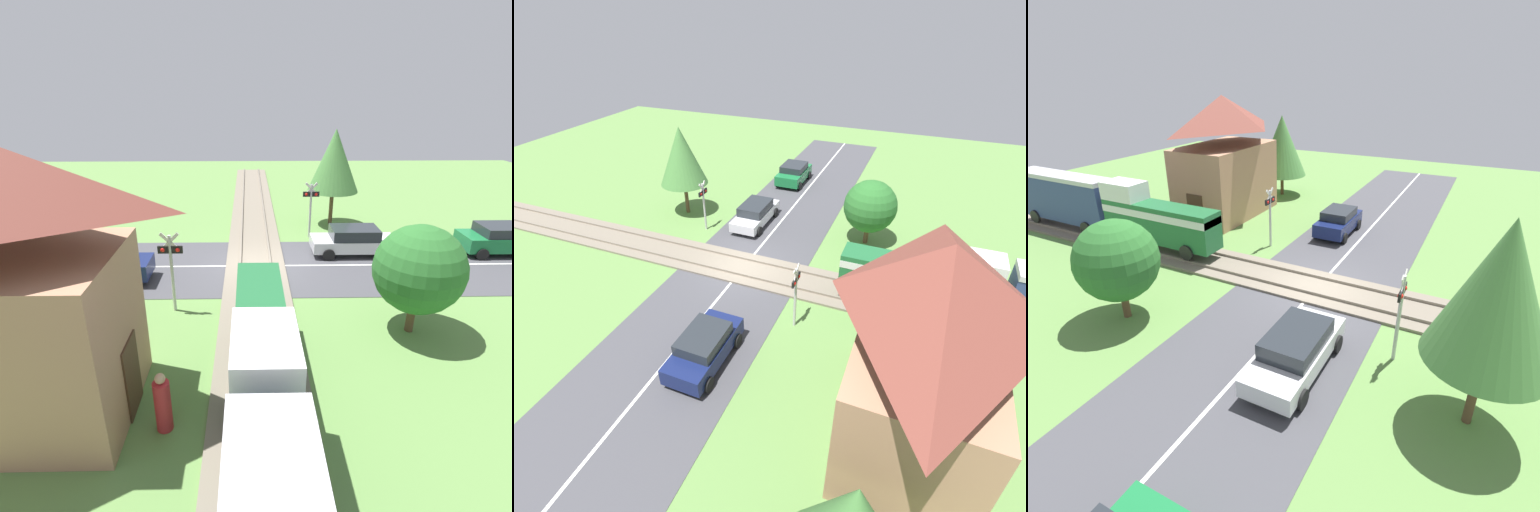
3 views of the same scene
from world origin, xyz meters
TOP-DOWN VIEW (x-y plane):
  - ground_plane at (0.00, 0.00)m, footprint 60.00×60.00m
  - road_surface at (0.00, 0.00)m, footprint 48.00×6.40m
  - track_bed at (0.00, 0.00)m, footprint 2.80×48.00m
  - train at (0.00, 12.45)m, footprint 1.58×13.92m
  - car_near_crossing at (-5.01, -1.44)m, footprint 4.25×1.85m
  - car_far_side at (6.45, 1.44)m, footprint 3.72×1.82m
  - car_behind_queue at (-12.43, -1.44)m, footprint 3.72×2.00m
  - crossing_signal_west_approach at (-3.14, -4.03)m, footprint 0.90×0.18m
  - crossing_signal_east_approach at (3.14, 4.03)m, footprint 0.90×0.18m
  - pedestrian_by_station at (2.43, 9.82)m, footprint 0.41×0.41m
  - tree_roadside_hedge at (-5.29, 5.58)m, footprint 3.00×3.00m
  - tree_beyond_track at (-4.79, -6.37)m, footprint 3.03×3.03m

SIDE VIEW (x-z plane):
  - ground_plane at x=0.00m, z-range 0.00..0.00m
  - road_surface at x=0.00m, z-range 0.00..0.02m
  - track_bed at x=0.00m, z-range -0.05..0.19m
  - car_near_crossing at x=-5.01m, z-range 0.04..1.47m
  - pedestrian_by_station at x=2.43m, z-range -0.07..1.59m
  - car_far_side at x=6.45m, z-range 0.04..1.52m
  - car_behind_queue at x=-12.43m, z-range 0.04..1.55m
  - train at x=0.00m, z-range 0.27..3.45m
  - crossing_signal_west_approach at x=-3.14m, z-range 0.44..3.60m
  - crossing_signal_east_approach at x=3.14m, z-range 0.44..3.60m
  - tree_roadside_hedge at x=-5.29m, z-range 0.42..4.28m
  - tree_beyond_track at x=-4.79m, z-range 1.05..6.80m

